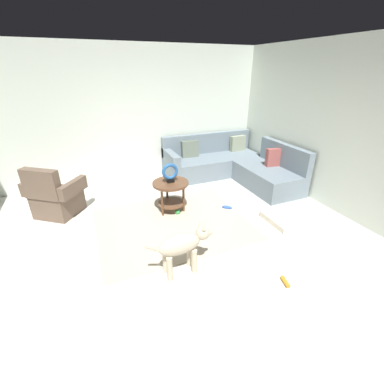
# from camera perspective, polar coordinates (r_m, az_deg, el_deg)

# --- Properties ---
(ground_plane) EXTENTS (6.00, 6.00, 0.10)m
(ground_plane) POSITION_cam_1_polar(r_m,az_deg,el_deg) (3.66, -2.98, -13.48)
(ground_plane) COLOR silver
(wall_back) EXTENTS (6.00, 0.12, 2.70)m
(wall_back) POSITION_cam_1_polar(r_m,az_deg,el_deg) (5.78, -13.65, 15.81)
(wall_back) COLOR silver
(wall_back) RESTS_ON ground_plane
(wall_right) EXTENTS (0.12, 6.00, 2.70)m
(wall_right) POSITION_cam_1_polar(r_m,az_deg,el_deg) (4.80, 32.47, 10.75)
(wall_right) COLOR silver
(wall_right) RESTS_ON ground_plane
(area_rug) EXTENTS (2.30, 1.90, 0.01)m
(area_rug) POSITION_cam_1_polar(r_m,az_deg,el_deg) (4.21, -4.33, -6.84)
(area_rug) COLOR #BCAD93
(area_rug) RESTS_ON ground_plane
(sectional_couch) EXTENTS (2.20, 2.25, 0.88)m
(sectional_couch) POSITION_cam_1_polar(r_m,az_deg,el_deg) (5.88, 8.67, 5.69)
(sectional_couch) COLOR slate
(sectional_couch) RESTS_ON ground_plane
(armchair) EXTENTS (1.00, 0.96, 0.88)m
(armchair) POSITION_cam_1_polar(r_m,az_deg,el_deg) (4.86, -27.65, -1.01)
(armchair) COLOR brown
(armchair) RESTS_ON ground_plane
(side_table) EXTENTS (0.60, 0.60, 0.54)m
(side_table) POSITION_cam_1_polar(r_m,az_deg,el_deg) (4.39, -4.67, 0.68)
(side_table) COLOR brown
(side_table) RESTS_ON ground_plane
(torus_sculpture) EXTENTS (0.28, 0.08, 0.33)m
(torus_sculpture) POSITION_cam_1_polar(r_m,az_deg,el_deg) (4.28, -4.81, 4.27)
(torus_sculpture) COLOR black
(torus_sculpture) RESTS_ON side_table
(dog_bed_mat) EXTENTS (0.80, 0.60, 0.09)m
(dog_bed_mat) POSITION_cam_1_polar(r_m,az_deg,el_deg) (4.58, 20.69, -5.14)
(dog_bed_mat) COLOR beige
(dog_bed_mat) RESTS_ON ground_plane
(dog) EXTENTS (0.85, 0.24, 0.63)m
(dog) POSITION_cam_1_polar(r_m,az_deg,el_deg) (3.11, -1.99, -11.55)
(dog) COLOR beige
(dog) RESTS_ON ground_plane
(dog_toy_ball) EXTENTS (0.09, 0.09, 0.09)m
(dog_toy_ball) POSITION_cam_1_polar(r_m,az_deg,el_deg) (4.45, -3.17, -4.33)
(dog_toy_ball) COLOR green
(dog_toy_ball) RESTS_ON ground_plane
(dog_toy_rope) EXTENTS (0.08, 0.16, 0.05)m
(dog_toy_rope) POSITION_cam_1_polar(r_m,az_deg,el_deg) (3.36, 19.64, -17.91)
(dog_toy_rope) COLOR orange
(dog_toy_rope) RESTS_ON ground_plane
(dog_toy_bone) EXTENTS (0.18, 0.16, 0.06)m
(dog_toy_bone) POSITION_cam_1_polar(r_m,az_deg,el_deg) (4.65, 7.63, -3.31)
(dog_toy_bone) COLOR blue
(dog_toy_bone) RESTS_ON ground_plane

